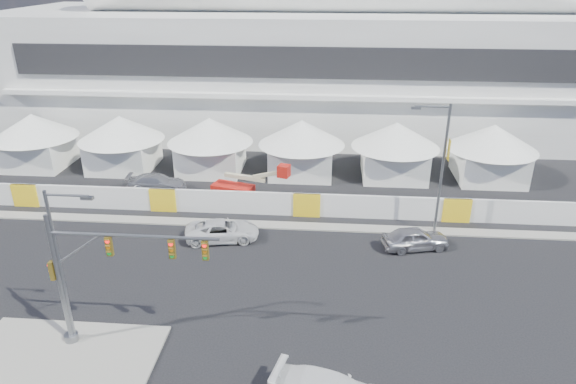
# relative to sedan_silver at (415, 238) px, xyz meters

# --- Properties ---
(ground) EXTENTS (160.00, 160.00, 0.00)m
(ground) POSITION_rel_sedan_silver_xyz_m (-14.12, -9.85, -0.82)
(ground) COLOR black
(ground) RESTS_ON ground
(median_island) EXTENTS (10.00, 5.00, 0.15)m
(median_island) POSITION_rel_sedan_silver_xyz_m (-20.12, -12.85, -0.74)
(median_island) COLOR gray
(median_island) RESTS_ON ground
(far_curb) EXTENTS (80.00, 1.20, 0.12)m
(far_curb) POSITION_rel_sedan_silver_xyz_m (5.88, 2.65, -0.76)
(far_curb) COLOR gray
(far_curb) RESTS_ON ground
(stadium) EXTENTS (80.00, 24.80, 21.98)m
(stadium) POSITION_rel_sedan_silver_xyz_m (-5.41, 31.65, 8.63)
(stadium) COLOR silver
(stadium) RESTS_ON ground
(tent_row) EXTENTS (53.40, 8.40, 5.40)m
(tent_row) POSITION_rel_sedan_silver_xyz_m (-13.62, 14.15, 2.33)
(tent_row) COLOR white
(tent_row) RESTS_ON ground
(hoarding_fence) EXTENTS (70.00, 0.25, 2.00)m
(hoarding_fence) POSITION_rel_sedan_silver_xyz_m (-8.12, 4.65, 0.18)
(hoarding_fence) COLOR silver
(hoarding_fence) RESTS_ON ground
(sedan_silver) EXTENTS (2.97, 5.11, 1.63)m
(sedan_silver) POSITION_rel_sedan_silver_xyz_m (0.00, 0.00, 0.00)
(sedan_silver) COLOR #ABAAAF
(sedan_silver) RESTS_ON ground
(pickup_curb) EXTENTS (3.49, 5.83, 1.52)m
(pickup_curb) POSITION_rel_sedan_silver_xyz_m (-14.23, 0.15, -0.06)
(pickup_curb) COLOR silver
(pickup_curb) RESTS_ON ground
(lot_car_c) EXTENTS (2.59, 5.46, 1.54)m
(lot_car_c) POSITION_rel_sedan_silver_xyz_m (-22.03, 8.75, -0.05)
(lot_car_c) COLOR #B1B1B6
(lot_car_c) RESTS_ON ground
(traffic_mast) EXTENTS (8.94, 0.74, 7.65)m
(traffic_mast) POSITION_rel_sedan_silver_xyz_m (-18.36, -11.92, 3.51)
(traffic_mast) COLOR slate
(traffic_mast) RESTS_ON median_island
(streetlight_median) EXTENTS (2.47, 0.25, 8.93)m
(streetlight_median) POSITION_rel_sedan_silver_xyz_m (-19.79, -11.87, 4.46)
(streetlight_median) COLOR slate
(streetlight_median) RESTS_ON median_island
(streetlight_curb) EXTENTS (2.99, 0.67, 10.12)m
(streetlight_curb) POSITION_rel_sedan_silver_xyz_m (1.66, 2.65, 5.05)
(streetlight_curb) COLOR slate
(streetlight_curb) RESTS_ON ground
(boom_lift) EXTENTS (7.44, 2.60, 3.66)m
(boom_lift) POSITION_rel_sedan_silver_xyz_m (-14.15, 7.97, 0.17)
(boom_lift) COLOR red
(boom_lift) RESTS_ON ground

